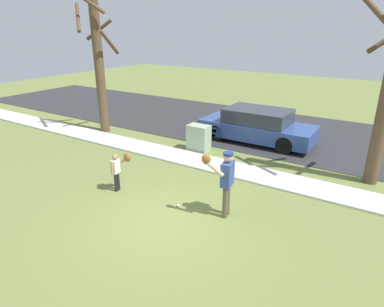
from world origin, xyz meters
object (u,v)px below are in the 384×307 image
parked_wagon_blue (257,126)px  person_adult (225,177)px  baseball (178,205)px  street_tree_far (98,60)px  utility_cabinet (199,138)px  person_child (119,167)px

parked_wagon_blue → person_adult: bearing=104.7°
baseball → street_tree_far: size_ratio=0.01×
person_adult → utility_cabinet: size_ratio=1.69×
parked_wagon_blue → street_tree_far: bearing=19.9°
baseball → parked_wagon_blue: (-0.31, 6.02, 0.62)m
person_adult → parked_wagon_blue: person_adult is taller
person_child → utility_cabinet: (0.18, 3.98, -0.23)m
person_child → street_tree_far: bearing=132.3°
person_adult → utility_cabinet: (-2.94, 3.61, -0.55)m
utility_cabinet → street_tree_far: size_ratio=0.17×
baseball → parked_wagon_blue: bearing=93.0°
person_adult → person_child: 3.16m
baseball → parked_wagon_blue: parked_wagon_blue is taller
utility_cabinet → parked_wagon_blue: bearing=56.6°
street_tree_far → parked_wagon_blue: size_ratio=1.29×
person_child → person_adult: bearing=-0.9°
utility_cabinet → person_child: bearing=-92.6°
utility_cabinet → baseball: bearing=-65.8°
parked_wagon_blue → baseball: bearing=93.0°
utility_cabinet → parked_wagon_blue: 2.59m
parked_wagon_blue → utility_cabinet: bearing=56.6°
person_adult → baseball: person_adult is taller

